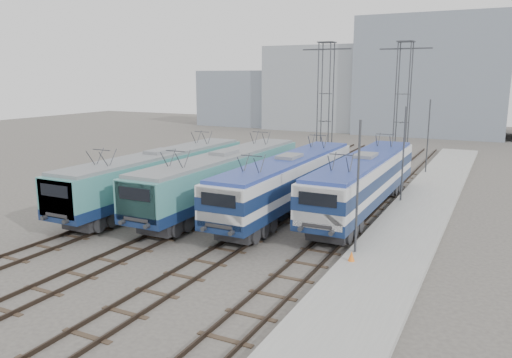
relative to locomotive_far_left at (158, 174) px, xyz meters
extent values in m
plane|color=#514C47|center=(6.75, -5.93, -2.30)|extent=(160.00, 160.00, 0.00)
cube|color=#9E9E99|center=(16.95, 2.07, -2.15)|extent=(4.00, 70.00, 0.30)
cube|color=#13254E|center=(0.00, 0.23, -0.89)|extent=(2.93, 18.53, 0.62)
cube|color=teal|center=(0.00, 0.23, 0.35)|extent=(2.88, 18.53, 1.85)
cube|color=teal|center=(0.00, -8.68, 0.16)|extent=(2.65, 0.72, 2.10)
cube|color=slate|center=(0.00, 0.23, 1.38)|extent=(2.65, 17.79, 0.21)
cube|color=#262628|center=(0.00, -5.95, -1.66)|extent=(2.16, 3.71, 0.69)
cube|color=#262628|center=(0.00, 6.40, -1.66)|extent=(2.16, 3.71, 0.69)
cube|color=#13254E|center=(4.50, 1.59, -0.87)|extent=(2.97, 18.77, 0.63)
cube|color=teal|center=(4.50, 1.59, 0.38)|extent=(2.92, 18.77, 1.88)
cube|color=teal|center=(4.50, -7.43, 0.19)|extent=(2.69, 0.73, 2.13)
cube|color=slate|center=(4.50, 1.59, 1.42)|extent=(2.69, 18.02, 0.21)
cube|color=#262628|center=(4.50, -4.67, -1.65)|extent=(2.19, 3.75, 0.70)
cube|color=#262628|center=(4.50, 7.85, -1.65)|extent=(2.19, 3.75, 0.70)
cube|color=#13254E|center=(9.00, 2.43, -0.90)|extent=(2.91, 18.37, 0.61)
cube|color=silver|center=(9.00, 2.43, 0.33)|extent=(2.86, 18.37, 1.84)
cube|color=#13254E|center=(9.00, 2.43, 0.27)|extent=(2.90, 18.39, 0.71)
cube|color=silver|center=(9.00, -6.40, 0.14)|extent=(2.63, 0.71, 2.08)
cube|color=navy|center=(9.00, 2.43, 1.35)|extent=(2.63, 17.64, 0.20)
cube|color=#262628|center=(9.00, -3.69, -1.66)|extent=(2.14, 3.67, 0.69)
cube|color=#262628|center=(9.00, 8.56, -1.66)|extent=(2.14, 3.67, 0.69)
cube|color=#13254E|center=(13.50, 4.77, -0.88)|extent=(2.95, 18.64, 0.62)
cube|color=silver|center=(13.50, 4.77, 0.36)|extent=(2.90, 18.64, 1.86)
cube|color=#13254E|center=(13.50, 4.77, 0.31)|extent=(2.94, 18.66, 0.72)
cube|color=silver|center=(13.50, -4.19, 0.17)|extent=(2.67, 0.72, 2.11)
cube|color=navy|center=(13.50, 4.77, 1.40)|extent=(2.67, 17.89, 0.21)
cube|color=#262628|center=(13.50, -1.45, -1.66)|extent=(2.17, 3.73, 0.70)
cube|color=#262628|center=(13.50, 10.98, -1.66)|extent=(2.17, 3.73, 0.70)
cylinder|color=#3F4247|center=(6.20, 15.52, 3.70)|extent=(0.10, 0.10, 12.00)
cylinder|color=#3F4247|center=(7.30, 15.52, 3.70)|extent=(0.10, 0.10, 12.00)
cylinder|color=#3F4247|center=(6.20, 16.62, 3.70)|extent=(0.10, 0.10, 12.00)
cylinder|color=#3F4247|center=(7.30, 16.62, 3.70)|extent=(0.10, 0.10, 12.00)
cube|color=#3F4247|center=(6.75, 16.07, 9.10)|extent=(4.50, 0.12, 0.12)
cylinder|color=#3F4247|center=(12.70, 17.52, 3.70)|extent=(0.10, 0.10, 12.00)
cylinder|color=#3F4247|center=(13.80, 17.52, 3.70)|extent=(0.10, 0.10, 12.00)
cylinder|color=#3F4247|center=(12.70, 18.62, 3.70)|extent=(0.10, 0.10, 12.00)
cylinder|color=#3F4247|center=(13.80, 18.62, 3.70)|extent=(0.10, 0.10, 12.00)
cube|color=#3F4247|center=(13.25, 18.07, 9.10)|extent=(4.50, 0.12, 0.12)
cylinder|color=#3F4247|center=(15.35, -3.93, 1.20)|extent=(0.12, 0.12, 7.00)
cylinder|color=#3F4247|center=(15.35, 8.07, 1.20)|extent=(0.12, 0.12, 7.00)
cylinder|color=#3F4247|center=(15.35, 20.07, 1.20)|extent=(0.12, 0.12, 7.00)
cone|color=orange|center=(15.54, -5.27, -1.75)|extent=(0.32, 0.32, 0.50)
cube|color=#969FA8|center=(-7.25, 56.07, 4.70)|extent=(18.00, 12.00, 14.00)
cube|color=gray|center=(10.75, 56.07, 6.70)|extent=(22.00, 14.00, 18.00)
cube|color=gray|center=(-23.25, 56.07, 2.70)|extent=(14.00, 10.00, 10.00)
camera|label=1|loc=(21.63, -27.72, 6.77)|focal=35.00mm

